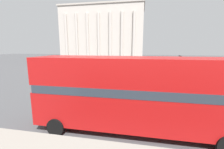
{
  "coord_description": "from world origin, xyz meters",
  "views": [
    {
      "loc": [
        -0.77,
        -2.11,
        4.85
      ],
      "look_at": [
        -4.18,
        15.57,
        1.59
      ],
      "focal_mm": 24.0,
      "sensor_mm": 36.0,
      "label": 1
    }
  ],
  "objects_px": {
    "plaza_building_left": "(104,35)",
    "traffic_light_far": "(179,64)",
    "double_decker_bus": "(135,92)",
    "traffic_light_mid": "(104,68)",
    "pedestrian_grey": "(119,75)",
    "pedestrian_blue": "(131,79)",
    "pedestrian_black": "(156,66)"
  },
  "relations": [
    {
      "from": "double_decker_bus",
      "to": "traffic_light_mid",
      "type": "distance_m",
      "value": 9.68
    },
    {
      "from": "plaza_building_left",
      "to": "traffic_light_mid",
      "type": "relative_size",
      "value": 7.62
    },
    {
      "from": "pedestrian_black",
      "to": "traffic_light_far",
      "type": "bearing_deg",
      "value": 43.74
    },
    {
      "from": "pedestrian_grey",
      "to": "plaza_building_left",
      "type": "bearing_deg",
      "value": -13.17
    },
    {
      "from": "double_decker_bus",
      "to": "pedestrian_blue",
      "type": "xyz_separation_m",
      "value": [
        -0.88,
        10.3,
        -1.41
      ]
    },
    {
      "from": "traffic_light_far",
      "to": "pedestrian_grey",
      "type": "distance_m",
      "value": 8.63
    },
    {
      "from": "traffic_light_mid",
      "to": "pedestrian_grey",
      "type": "bearing_deg",
      "value": 67.6
    },
    {
      "from": "plaza_building_left",
      "to": "traffic_light_far",
      "type": "height_order",
      "value": "plaza_building_left"
    },
    {
      "from": "traffic_light_far",
      "to": "pedestrian_black",
      "type": "bearing_deg",
      "value": 101.7
    },
    {
      "from": "double_decker_bus",
      "to": "traffic_light_mid",
      "type": "bearing_deg",
      "value": 107.28
    },
    {
      "from": "plaza_building_left",
      "to": "traffic_light_far",
      "type": "relative_size",
      "value": 7.51
    },
    {
      "from": "plaza_building_left",
      "to": "pedestrian_black",
      "type": "bearing_deg",
      "value": -52.57
    },
    {
      "from": "plaza_building_left",
      "to": "pedestrian_blue",
      "type": "bearing_deg",
      "value": -71.2
    },
    {
      "from": "plaza_building_left",
      "to": "pedestrian_grey",
      "type": "xyz_separation_m",
      "value": [
        10.69,
        -34.51,
        -8.35
      ]
    },
    {
      "from": "plaza_building_left",
      "to": "pedestrian_blue",
      "type": "xyz_separation_m",
      "value": [
        12.41,
        -36.43,
        -8.42
      ]
    },
    {
      "from": "double_decker_bus",
      "to": "pedestrian_blue",
      "type": "distance_m",
      "value": 10.43
    },
    {
      "from": "double_decker_bus",
      "to": "pedestrian_black",
      "type": "height_order",
      "value": "double_decker_bus"
    },
    {
      "from": "plaza_building_left",
      "to": "pedestrian_black",
      "type": "relative_size",
      "value": 16.89
    },
    {
      "from": "double_decker_bus",
      "to": "pedestrian_grey",
      "type": "relative_size",
      "value": 6.25
    },
    {
      "from": "double_decker_bus",
      "to": "traffic_light_mid",
      "type": "xyz_separation_m",
      "value": [
        -4.0,
        8.82,
        0.05
      ]
    },
    {
      "from": "traffic_light_mid",
      "to": "pedestrian_black",
      "type": "xyz_separation_m",
      "value": [
        7.47,
        16.03,
        -1.48
      ]
    },
    {
      "from": "traffic_light_mid",
      "to": "traffic_light_far",
      "type": "height_order",
      "value": "traffic_light_far"
    },
    {
      "from": "double_decker_bus",
      "to": "plaza_building_left",
      "type": "relative_size",
      "value": 0.4
    },
    {
      "from": "traffic_light_mid",
      "to": "double_decker_bus",
      "type": "bearing_deg",
      "value": -65.59
    },
    {
      "from": "plaza_building_left",
      "to": "pedestrian_grey",
      "type": "relative_size",
      "value": 15.8
    },
    {
      "from": "traffic_light_mid",
      "to": "pedestrian_black",
      "type": "height_order",
      "value": "traffic_light_mid"
    },
    {
      "from": "pedestrian_blue",
      "to": "pedestrian_grey",
      "type": "bearing_deg",
      "value": 122.96
    },
    {
      "from": "double_decker_bus",
      "to": "pedestrian_black",
      "type": "distance_m",
      "value": 25.13
    },
    {
      "from": "traffic_light_far",
      "to": "pedestrian_blue",
      "type": "height_order",
      "value": "traffic_light_far"
    },
    {
      "from": "pedestrian_grey",
      "to": "pedestrian_blue",
      "type": "bearing_deg",
      "value": -168.75
    },
    {
      "from": "traffic_light_mid",
      "to": "pedestrian_black",
      "type": "relative_size",
      "value": 2.22
    },
    {
      "from": "double_decker_bus",
      "to": "pedestrian_black",
      "type": "bearing_deg",
      "value": 74.93
    }
  ]
}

